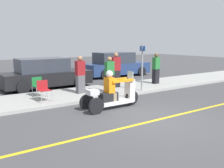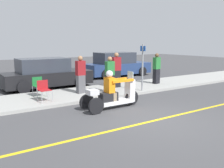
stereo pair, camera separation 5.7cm
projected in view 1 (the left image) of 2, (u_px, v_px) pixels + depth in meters
name	position (u px, v px, depth m)	size (l,w,h in m)	color
ground_plane	(157.00, 120.00, 7.88)	(60.00, 60.00, 0.00)	#424244
lane_stripe	(148.00, 122.00, 7.66)	(24.00, 0.12, 0.01)	gold
sidewalk_strip	(87.00, 93.00, 11.62)	(28.00, 2.80, 0.12)	#9E9E99
motorcycle_trike	(112.00, 95.00, 9.18)	(2.37, 0.76, 1.43)	black
spectator_far_back	(116.00, 71.00, 12.74)	(0.44, 0.29, 1.77)	black
spectator_with_child	(80.00, 75.00, 11.23)	(0.42, 0.27, 1.70)	#515156
spectator_mid_group	(110.00, 75.00, 11.41)	(0.40, 0.24, 1.65)	black
spectator_by_tree	(156.00, 69.00, 13.83)	(0.43, 0.30, 1.68)	black
folding_chair_set_back	(38.00, 85.00, 10.66)	(0.51, 0.51, 0.82)	#A5A8AD
folding_chair_curbside	(44.00, 88.00, 9.79)	(0.49, 0.49, 0.82)	#A5A8AD
parked_car_lot_center	(116.00, 65.00, 17.66)	(4.79, 1.98, 1.69)	navy
parked_car_lot_left	(46.00, 74.00, 13.18)	(4.58, 1.97, 1.58)	black
street_sign	(142.00, 66.00, 11.77)	(0.08, 0.36, 2.20)	gray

